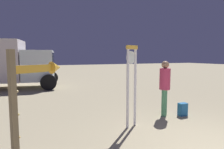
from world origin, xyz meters
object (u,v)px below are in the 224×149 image
at_px(standing_clock, 131,79).
at_px(person_near_clock, 165,85).
at_px(arrow_sign, 33,87).
at_px(backpack, 182,109).

height_order(standing_clock, person_near_clock, standing_clock).
bearing_deg(arrow_sign, person_near_clock, 15.59).
bearing_deg(person_near_clock, backpack, -26.10).
xyz_separation_m(standing_clock, arrow_sign, (-2.47, -0.69, 0.04)).
height_order(arrow_sign, backpack, arrow_sign).
xyz_separation_m(standing_clock, person_near_clock, (1.47, 0.42, -0.32)).
distance_m(standing_clock, backpack, 2.30).
bearing_deg(arrow_sign, backpack, 10.62).
height_order(standing_clock, arrow_sign, standing_clock).
distance_m(person_near_clock, backpack, 0.99).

